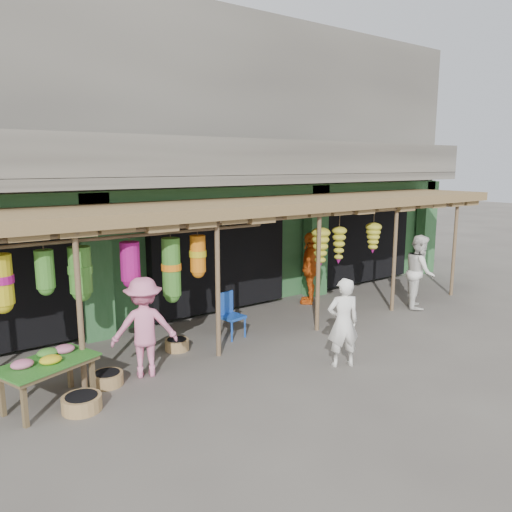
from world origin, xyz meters
TOP-DOWN VIEW (x-y plane):
  - ground at (0.00, 0.00)m, footprint 80.00×80.00m
  - building at (-0.00, 4.87)m, footprint 16.40×6.80m
  - awning at (-0.16, 0.79)m, footprint 14.00×2.70m
  - flower_table at (-4.57, -0.38)m, footprint 1.54×1.21m
  - blue_chair at (-0.76, 0.58)m, footprint 0.52×0.53m
  - basket_left at (-3.64, -0.22)m, footprint 0.60×0.60m
  - basket_mid at (-4.24, -0.83)m, footprint 0.72×0.72m
  - basket_right at (-2.00, 0.52)m, footprint 0.61×0.61m
  - person_front at (0.03, -1.89)m, footprint 0.69×0.58m
  - person_right at (4.25, -0.40)m, footprint 1.13×1.12m
  - person_vendor at (2.32, 1.52)m, footprint 1.10×1.06m
  - person_shopper at (-2.97, -0.21)m, footprint 1.25×0.97m

SIDE VIEW (x-z plane):
  - ground at x=0.00m, z-range 0.00..0.00m
  - basket_left at x=-3.64m, z-range 0.00..0.21m
  - basket_right at x=-2.00m, z-range 0.00..0.21m
  - basket_mid at x=-4.24m, z-range 0.00..0.22m
  - blue_chair at x=-0.76m, z-range 0.05..0.99m
  - flower_table at x=-4.57m, z-range 0.25..1.06m
  - person_front at x=0.03m, z-range 0.00..1.60m
  - person_shopper at x=-2.97m, z-range 0.00..1.71m
  - person_right at x=4.25m, z-range 0.00..1.84m
  - person_vendor at x=2.32m, z-range 0.00..1.84m
  - awning at x=-0.16m, z-range 1.17..3.96m
  - building at x=0.00m, z-range -0.13..6.87m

